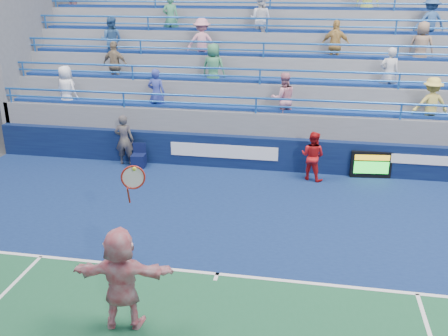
% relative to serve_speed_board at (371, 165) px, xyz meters
% --- Properties ---
extents(ground, '(120.00, 120.00, 0.00)m').
position_rel_serve_speed_board_xyz_m(ground, '(-3.74, -6.33, -0.44)').
color(ground, '#333538').
extents(sponsor_wall, '(18.00, 0.32, 1.10)m').
position_rel_serve_speed_board_xyz_m(sponsor_wall, '(-3.74, 0.17, 0.11)').
color(sponsor_wall, '#0A133B').
rests_on(sponsor_wall, ground).
extents(bleacher_stand, '(18.00, 5.60, 6.13)m').
position_rel_serve_speed_board_xyz_m(bleacher_stand, '(-3.75, 3.94, 1.11)').
color(bleacher_stand, slate).
rests_on(bleacher_stand, ground).
extents(serve_speed_board, '(1.28, 0.27, 0.88)m').
position_rel_serve_speed_board_xyz_m(serve_speed_board, '(0.00, 0.00, 0.00)').
color(serve_speed_board, black).
rests_on(serve_speed_board, ground).
extents(judge_chair, '(0.49, 0.49, 0.79)m').
position_rel_serve_speed_board_xyz_m(judge_chair, '(-7.57, -0.35, -0.19)').
color(judge_chair, '#0C133B').
rests_on(judge_chair, ground).
extents(tennis_player, '(1.88, 0.83, 3.15)m').
position_rel_serve_speed_board_xyz_m(tennis_player, '(-5.10, -8.24, 0.54)').
color(tennis_player, white).
rests_on(tennis_player, ground).
extents(line_judge, '(0.67, 0.47, 1.75)m').
position_rel_serve_speed_board_xyz_m(line_judge, '(-8.10, -0.21, 0.43)').
color(line_judge, '#131334').
rests_on(line_judge, ground).
extents(ball_girl, '(0.94, 0.85, 1.57)m').
position_rel_serve_speed_board_xyz_m(ball_girl, '(-1.84, -0.47, 0.34)').
color(ball_girl, red).
rests_on(ball_girl, ground).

